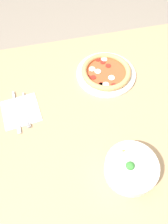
% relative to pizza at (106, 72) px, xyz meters
% --- Properties ---
extents(ground_plane, '(8.00, 8.00, 0.00)m').
position_rel_pizza_xyz_m(ground_plane, '(0.04, 0.21, -0.79)').
color(ground_plane, gray).
extents(dining_table, '(1.09, 1.01, 0.77)m').
position_rel_pizza_xyz_m(dining_table, '(0.04, 0.21, -0.13)').
color(dining_table, tan).
rests_on(dining_table, ground_plane).
extents(pizza, '(0.29, 0.29, 0.04)m').
position_rel_pizza_xyz_m(pizza, '(0.00, 0.00, 0.00)').
color(pizza, white).
rests_on(pizza, dining_table).
extents(bowl, '(0.19, 0.19, 0.08)m').
position_rel_pizza_xyz_m(bowl, '(0.05, 0.48, 0.02)').
color(bowl, white).
rests_on(bowl, dining_table).
extents(napkin, '(0.17, 0.17, 0.00)m').
position_rel_pizza_xyz_m(napkin, '(0.42, 0.12, -0.02)').
color(napkin, white).
rests_on(napkin, dining_table).
extents(fork, '(0.02, 0.19, 0.00)m').
position_rel_pizza_xyz_m(fork, '(0.40, 0.12, -0.01)').
color(fork, silver).
rests_on(fork, napkin).
extents(knife, '(0.02, 0.22, 0.01)m').
position_rel_pizza_xyz_m(knife, '(0.44, 0.11, -0.01)').
color(knife, silver).
rests_on(knife, napkin).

